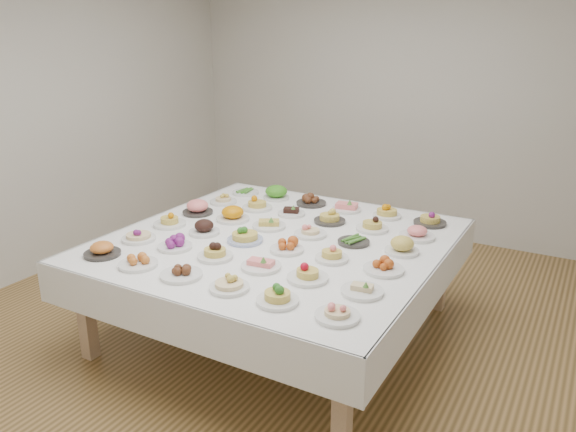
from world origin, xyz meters
The scene contains 38 objects.
room_envelope centered at (0.00, 0.00, 1.83)m, with size 5.02×5.02×2.81m.
display_table centered at (0.02, -0.16, 0.69)m, with size 2.30×2.30×0.75m.
dish_0 centered at (-0.84, -1.01, 0.81)m, with size 0.24×0.24×0.13m.
dish_1 centered at (-0.50, -1.02, 0.80)m, with size 0.25×0.25×0.11m.
dish_2 centered at (-0.16, -1.02, 0.79)m, with size 0.26×0.26×0.10m.
dish_3 centered at (0.20, -1.02, 0.81)m, with size 0.23×0.23×0.13m.
dish_4 centered at (0.53, -1.02, 0.81)m, with size 0.24×0.24×0.13m.
dish_5 centered at (0.89, -1.02, 0.80)m, with size 0.24×0.24×0.12m.
dish_6 centered at (-0.83, -0.68, 0.81)m, with size 0.24×0.24×0.14m.
dish_7 centered at (-0.50, -0.67, 0.80)m, with size 0.23×0.23×0.11m.
dish_8 centered at (-0.15, -0.67, 0.81)m, with size 0.23×0.23×0.14m.
dish_9 centered at (0.20, -0.66, 0.79)m, with size 0.25×0.25×0.11m.
dish_10 centered at (0.54, -0.67, 0.81)m, with size 0.25×0.25×0.14m.
dish_11 centered at (0.89, -0.68, 0.78)m, with size 0.24×0.24×0.09m.
dish_12 centered at (-0.85, -0.32, 0.82)m, with size 0.25×0.25×0.15m.
dish_13 centered at (-0.51, -0.33, 0.80)m, with size 0.23×0.23×0.12m.
dish_14 centered at (-0.15, -0.32, 0.82)m, with size 0.25×0.25×0.15m.
dish_15 centered at (0.20, -0.33, 0.80)m, with size 0.23×0.23×0.11m.
dish_16 centered at (0.53, -0.32, 0.80)m, with size 0.22×0.22×0.12m.
dish_17 centered at (0.89, -0.33, 0.79)m, with size 0.25×0.25×0.10m.
dish_18 centered at (-0.85, 0.02, 0.82)m, with size 0.24×0.24×0.14m.
dish_19 centered at (-0.50, 0.02, 0.83)m, with size 0.30×0.30×0.16m.
dish_20 centered at (-0.16, 0.02, 0.80)m, with size 0.25×0.25×0.11m.
dish_21 centered at (0.20, 0.02, 0.80)m, with size 0.24×0.24×0.12m.
dish_22 centered at (0.54, 0.02, 0.78)m, with size 0.24×0.22×0.06m.
dish_23 centered at (0.89, 0.03, 0.80)m, with size 0.23×0.23×0.12m.
dish_24 centered at (-0.84, 0.37, 0.80)m, with size 0.23×0.23×0.11m.
dish_25 centered at (-0.49, 0.37, 0.83)m, with size 0.25×0.25×0.16m.
dish_26 centered at (-0.16, 0.37, 0.78)m, with size 0.22×0.22×0.08m.
dish_27 centered at (0.19, 0.36, 0.81)m, with size 0.24×0.24×0.13m.
dish_28 centered at (0.55, 0.35, 0.81)m, with size 0.24×0.24×0.13m.
dish_29 centered at (0.89, 0.36, 0.81)m, with size 0.26×0.26×0.13m.
dish_30 centered at (-0.83, 0.71, 0.78)m, with size 0.24×0.24×0.06m.
dish_31 centered at (-0.50, 0.71, 0.82)m, with size 0.23×0.23×0.14m.
dish_32 centered at (-0.15, 0.71, 0.80)m, with size 0.25×0.25×0.11m.
dish_33 centered at (0.18, 0.70, 0.80)m, with size 0.24×0.24×0.11m.
dish_34 centered at (0.54, 0.70, 0.81)m, with size 0.22×0.22×0.12m.
dish_35 centered at (0.89, 0.70, 0.81)m, with size 0.25×0.25×0.13m.
Camera 1 is at (1.96, -3.42, 2.18)m, focal length 35.00 mm.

